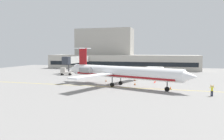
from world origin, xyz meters
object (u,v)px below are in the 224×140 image
Objects in this scene: regional_jet at (119,72)px; marshaller at (212,90)px; belt_loader at (85,71)px; pushback_tractor at (65,72)px; fuel_tank at (155,69)px; baggage_tug at (148,74)px.

marshaller is (17.76, -6.22, -2.09)m from regional_jet.
marshaller is at bearing -38.82° from belt_loader.
pushback_tractor is at bearing -133.98° from belt_loader.
belt_loader is at bearing -155.28° from fuel_tank.
baggage_tug is 1.86× the size of marshaller.
marshaller is at bearing -60.56° from baggage_tug.
fuel_tank reaches higher than baggage_tug.
belt_loader is 24.47m from fuel_tank.
fuel_tank is (22.23, 10.23, 0.27)m from belt_loader.
fuel_tank is (27.13, 15.31, 0.23)m from pushback_tractor.
regional_jet is 8.07× the size of pushback_tractor.
pushback_tractor is at bearing 142.70° from regional_jet.
fuel_tank is (0.85, 14.27, 0.42)m from baggage_tug.
pushback_tractor reaches higher than baggage_tug.
belt_loader is 0.57× the size of fuel_tank.
regional_jet is at bearing -51.84° from belt_loader.
baggage_tug is 0.54× the size of fuel_tank.
pushback_tractor is 1.00× the size of belt_loader.
pushback_tractor is 46.09m from marshaller.
baggage_tug is at bearing 2.26° from pushback_tractor.
pushback_tractor is 31.15m from fuel_tank.
marshaller is (13.61, -24.12, 0.14)m from baggage_tug.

